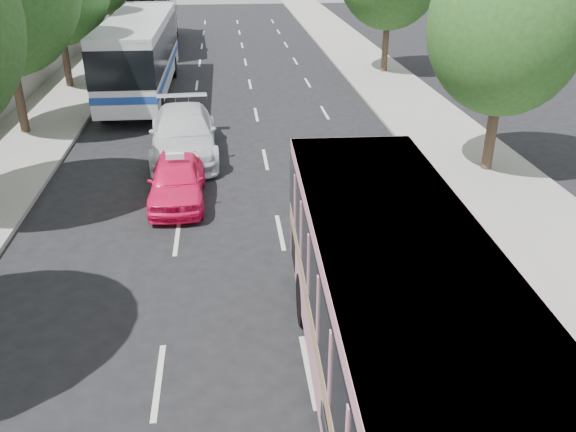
{
  "coord_description": "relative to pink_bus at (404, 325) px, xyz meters",
  "views": [
    {
      "loc": [
        -0.38,
        -11.35,
        7.88
      ],
      "look_at": [
        0.98,
        1.72,
        1.6
      ],
      "focal_mm": 38.0,
      "sensor_mm": 36.0,
      "label": 1
    }
  ],
  "objects": [
    {
      "name": "ground",
      "position": [
        -2.27,
        3.65,
        -2.17
      ],
      "size": [
        120.0,
        120.0,
        0.0
      ],
      "primitive_type": "plane",
      "color": "black",
      "rests_on": "ground"
    },
    {
      "name": "sidewalk_left",
      "position": [
        -10.77,
        23.65,
        -2.1
      ],
      "size": [
        4.0,
        90.0,
        0.15
      ],
      "primitive_type": "cube",
      "color": "#9E998E",
      "rests_on": "ground"
    },
    {
      "name": "sidewalk_right",
      "position": [
        6.23,
        23.65,
        -2.11
      ],
      "size": [
        4.0,
        90.0,
        0.12
      ],
      "primitive_type": "cube",
      "color": "#9E998E",
      "rests_on": "ground"
    },
    {
      "name": "low_wall",
      "position": [
        -12.57,
        23.65,
        -1.27
      ],
      "size": [
        0.3,
        90.0,
        1.5
      ],
      "primitive_type": "cube",
      "color": "#9E998E",
      "rests_on": "sidewalk_left"
    },
    {
      "name": "tree_right_near",
      "position": [
        6.5,
        11.59,
        3.03
      ],
      "size": [
        5.1,
        5.1,
        7.95
      ],
      "color": "#38281E",
      "rests_on": "ground"
    },
    {
      "name": "pink_bus",
      "position": [
        0.0,
        0.0,
        0.0
      ],
      "size": [
        3.09,
        11.02,
        3.49
      ],
      "rotation": [
        0.0,
        0.0,
        -0.03
      ],
      "color": "pink",
      "rests_on": "ground"
    },
    {
      "name": "pink_taxi",
      "position": [
        -4.27,
        10.16,
        -1.46
      ],
      "size": [
        1.71,
        4.18,
        1.42
      ],
      "primitive_type": "imported",
      "rotation": [
        0.0,
        0.0,
        0.01
      ],
      "color": "#FF165A",
      "rests_on": "ground"
    },
    {
      "name": "white_pickup",
      "position": [
        -4.27,
        14.4,
        -1.31
      ],
      "size": [
        2.75,
        6.08,
        1.73
      ],
      "primitive_type": "imported",
      "rotation": [
        0.0,
        0.0,
        0.06
      ],
      "color": "silver",
      "rests_on": "ground"
    },
    {
      "name": "tour_coach_front",
      "position": [
        -6.77,
        23.74,
        0.13
      ],
      "size": [
        2.85,
        12.82,
        3.83
      ],
      "rotation": [
        0.0,
        0.0,
        -0.01
      ],
      "color": "silver",
      "rests_on": "ground"
    },
    {
      "name": "tour_coach_rear",
      "position": [
        -7.32,
        37.99,
        0.09
      ],
      "size": [
        3.2,
        12.64,
        3.75
      ],
      "rotation": [
        0.0,
        0.0,
        0.04
      ],
      "color": "white",
      "rests_on": "ground"
    },
    {
      "name": "taxi_roof_sign",
      "position": [
        -4.27,
        10.16,
        -0.66
      ],
      "size": [
        0.55,
        0.18,
        0.18
      ],
      "primitive_type": "cube",
      "rotation": [
        0.0,
        0.0,
        0.01
      ],
      "color": "silver",
      "rests_on": "pink_taxi"
    }
  ]
}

